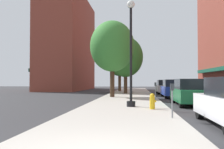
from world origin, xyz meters
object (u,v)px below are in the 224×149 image
(tree_far, at_px, (120,60))
(car_blue, at_px, (173,89))
(tree_mid, at_px, (126,57))
(car_silver, at_px, (164,87))
(lamppost, at_px, (131,51))
(car_green, at_px, (189,92))
(parking_meter_far, at_px, (172,96))
(tree_near, at_px, (112,46))
(parking_meter_near, at_px, (155,89))
(fire_hydrant, at_px, (152,101))

(tree_far, distance_m, car_blue, 12.76)
(tree_mid, relative_size, car_silver, 1.50)
(lamppost, xyz_separation_m, car_blue, (3.61, 9.43, -2.39))
(car_green, relative_size, car_blue, 1.00)
(parking_meter_far, height_order, tree_near, tree_near)
(car_silver, bearing_deg, lamppost, -102.43)
(tree_near, bearing_deg, parking_meter_far, -73.80)
(car_green, bearing_deg, tree_near, 131.07)
(parking_meter_far, bearing_deg, tree_mid, 98.04)
(tree_near, xyz_separation_m, car_silver, (5.44, 8.22, -3.79))
(tree_mid, xyz_separation_m, tree_far, (-1.08, 5.99, 0.20))
(parking_meter_far, height_order, car_blue, car_blue)
(tree_mid, xyz_separation_m, car_green, (4.54, -12.07, -3.44))
(parking_meter_far, distance_m, car_green, 6.54)
(parking_meter_near, height_order, tree_far, tree_far)
(parking_meter_near, distance_m, tree_mid, 10.87)
(car_blue, relative_size, car_silver, 1.00)
(parking_meter_near, bearing_deg, lamppost, -111.20)
(parking_meter_near, xyz_separation_m, tree_mid, (-2.59, 10.03, 3.30))
(lamppost, relative_size, car_green, 1.37)
(car_blue, distance_m, car_silver, 6.78)
(car_green, height_order, car_blue, same)
(parking_meter_far, height_order, tree_mid, tree_mid)
(tree_far, relative_size, car_blue, 1.53)
(lamppost, bearing_deg, car_silver, 77.45)
(tree_mid, bearing_deg, tree_far, 100.23)
(lamppost, height_order, parking_meter_near, lamppost)
(fire_hydrant, relative_size, car_green, 0.18)
(fire_hydrant, xyz_separation_m, parking_meter_near, (0.57, 5.41, 0.43))
(tree_near, xyz_separation_m, car_blue, (5.44, 1.44, -3.79))
(parking_meter_near, height_order, car_silver, car_silver)
(fire_hydrant, height_order, car_blue, car_blue)
(parking_meter_near, xyz_separation_m, parking_meter_far, (0.00, -8.29, 0.00))
(car_blue, bearing_deg, lamppost, -110.26)
(fire_hydrant, xyz_separation_m, car_silver, (2.52, 17.34, 0.29))
(car_green, bearing_deg, parking_meter_near, 131.37)
(lamppost, xyz_separation_m, parking_meter_far, (1.66, -4.01, -2.25))
(car_blue, xyz_separation_m, car_silver, (0.00, 6.78, 0.00))
(fire_hydrant, distance_m, tree_near, 10.41)
(tree_far, xyz_separation_m, car_silver, (5.62, -4.08, -3.64))
(tree_near, relative_size, tree_mid, 1.05)
(car_green, bearing_deg, lamppost, -150.52)
(tree_near, xyz_separation_m, tree_mid, (0.90, 6.32, -0.35))
(fire_hydrant, xyz_separation_m, car_blue, (2.52, 10.57, 0.29))
(parking_meter_near, relative_size, car_green, 0.30)
(lamppost, bearing_deg, car_green, 31.76)
(fire_hydrant, relative_size, car_silver, 0.18)
(lamppost, height_order, tree_far, tree_far)
(parking_meter_near, relative_size, tree_far, 0.20)
(tree_near, xyz_separation_m, tree_far, (-0.18, 12.30, -0.15))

